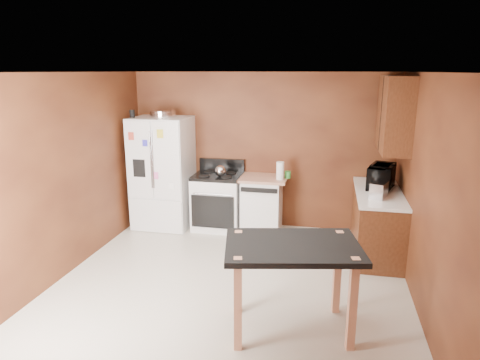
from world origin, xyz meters
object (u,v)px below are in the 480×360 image
(toaster, at_px, (379,190))
(roasting_pan, at_px, (163,114))
(pen_cup, at_px, (132,114))
(gas_range, at_px, (218,201))
(paper_towel, at_px, (280,171))
(green_canister, at_px, (288,175))
(microwave, at_px, (381,178))
(island, at_px, (292,257))
(kettle, at_px, (220,171))
(refrigerator, at_px, (163,173))
(dishwasher, at_px, (262,204))

(toaster, bearing_deg, roasting_pan, -172.66)
(roasting_pan, relative_size, pen_cup, 3.35)
(pen_cup, height_order, gas_range, pen_cup)
(paper_towel, relative_size, gas_range, 0.25)
(green_canister, height_order, microwave, microwave)
(roasting_pan, height_order, microwave, roasting_pan)
(green_canister, xyz_separation_m, island, (0.32, -2.66, -0.17))
(toaster, bearing_deg, paper_towel, 172.94)
(kettle, relative_size, refrigerator, 0.10)
(toaster, bearing_deg, dishwasher, 174.74)
(paper_towel, height_order, microwave, microwave)
(island, bearing_deg, microwave, 65.97)
(paper_towel, relative_size, microwave, 0.50)
(toaster, bearing_deg, kettle, -175.79)
(microwave, bearing_deg, paper_towel, 98.47)
(pen_cup, relative_size, kettle, 0.68)
(paper_towel, xyz_separation_m, refrigerator, (-1.92, 0.00, -0.13))
(gas_range, bearing_deg, dishwasher, 1.94)
(roasting_pan, bearing_deg, dishwasher, 1.18)
(kettle, xyz_separation_m, dishwasher, (0.65, 0.13, -0.54))
(kettle, bearing_deg, green_canister, 8.27)
(green_canister, bearing_deg, toaster, -33.55)
(toaster, relative_size, gas_range, 0.26)
(kettle, height_order, paper_towel, paper_towel)
(roasting_pan, bearing_deg, microwave, -4.97)
(microwave, distance_m, gas_range, 2.55)
(pen_cup, distance_m, gas_range, 1.93)
(island, bearing_deg, green_canister, 96.86)
(paper_towel, distance_m, green_canister, 0.18)
(roasting_pan, relative_size, dishwasher, 0.45)
(pen_cup, xyz_separation_m, green_canister, (2.43, 0.24, -0.92))
(refrigerator, bearing_deg, roasting_pan, 58.93)
(microwave, bearing_deg, island, 173.63)
(paper_towel, bearing_deg, toaster, -27.95)
(green_canister, relative_size, toaster, 0.38)
(roasting_pan, bearing_deg, island, -48.39)
(island, bearing_deg, paper_towel, 99.47)
(roasting_pan, distance_m, dishwasher, 2.12)
(pen_cup, relative_size, dishwasher, 0.14)
(pen_cup, bearing_deg, refrigerator, 17.96)
(toaster, bearing_deg, island, -96.89)
(roasting_pan, xyz_separation_m, paper_towel, (1.89, -0.06, -0.82))
(kettle, bearing_deg, dishwasher, 11.02)
(pen_cup, distance_m, refrigerator, 1.05)
(pen_cup, bearing_deg, toaster, -9.24)
(kettle, height_order, island, kettle)
(roasting_pan, relative_size, refrigerator, 0.22)
(pen_cup, distance_m, paper_towel, 2.48)
(green_canister, height_order, dishwasher, green_canister)
(paper_towel, height_order, dishwasher, paper_towel)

